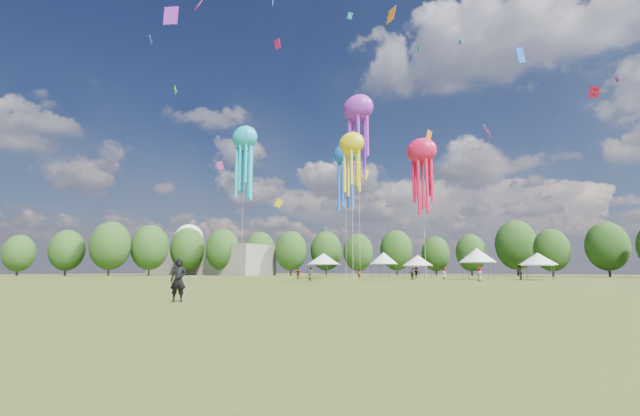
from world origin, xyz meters
The scene contains 10 objects.
ground centered at (0.00, 0.00, 0.00)m, with size 300.00×300.00×0.00m, color #384416.
observer_main centered at (6.97, -1.00, 0.84)m, with size 0.61×0.40×1.67m, color black.
spectator_near centered at (-9.40, 32.17, 0.82)m, with size 0.80×0.62×1.64m, color gray.
spectators_far centered at (0.96, 47.59, 0.85)m, with size 28.99×16.66×1.92m.
festival_tents centered at (-4.28, 52.90, 3.18)m, with size 39.78×10.01×4.42m.
show_kites centered at (-10.33, 34.03, 17.79)m, with size 35.36×16.20×24.46m.
small_kites centered at (1.02, 41.97, 30.10)m, with size 80.67×67.69×44.81m.
treeline centered at (-3.87, 62.51, 6.54)m, with size 201.57×95.24×13.43m.
hangar centered at (-72.00, 72.00, 4.00)m, with size 40.00×12.00×8.00m, color gray.
radome centered at (-88.00, 78.00, 9.99)m, with size 9.00×9.00×16.00m.
Camera 1 is at (20.64, -11.90, 1.20)m, focal length 23.61 mm.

